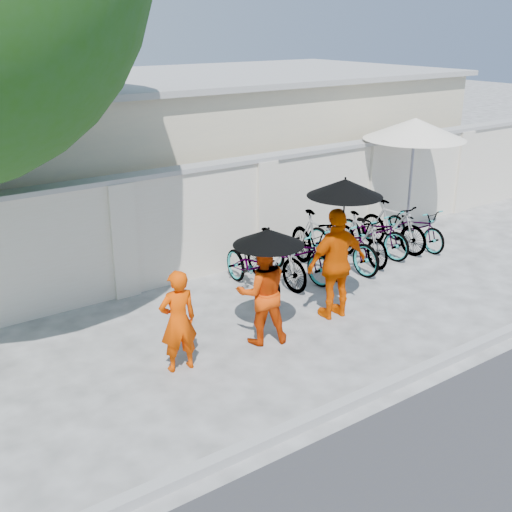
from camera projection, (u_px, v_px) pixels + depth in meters
ground at (281, 348)px, 9.37m from camera, size 80.00×80.00×0.00m
kerb at (363, 396)px, 8.05m from camera, size 40.00×0.16×0.12m
compound_wall at (219, 219)px, 12.01m from camera, size 20.00×0.30×2.00m
building_behind at (168, 150)px, 15.25m from camera, size 14.00×6.00×3.20m
monk_left at (178, 321)px, 8.56m from camera, size 0.56×0.41×1.45m
monk_center at (262, 292)px, 9.30m from camera, size 0.94×0.84×1.59m
parasol_center at (269, 237)px, 8.97m from camera, size 1.01×1.01×0.87m
monk_right at (337, 264)px, 10.08m from camera, size 1.10×0.56×1.80m
parasol_right at (345, 188)px, 9.60m from camera, size 1.15×1.15×1.26m
patio_umbrella at (415, 130)px, 13.49m from camera, size 2.79×2.79×2.59m
bike_0 at (253, 267)px, 11.18m from camera, size 0.74×1.80×0.93m
bike_1 at (276, 258)px, 11.47m from camera, size 0.56×1.68×1.00m
bike_2 at (296, 253)px, 11.79m from camera, size 0.88×1.90×0.96m
bike_3 at (318, 243)px, 12.04m from camera, size 0.76×1.94×1.14m
bike_4 at (342, 243)px, 12.26m from camera, size 0.74×1.94×1.01m
bike_5 at (362, 238)px, 12.56m from camera, size 0.64×1.65×0.97m
bike_6 at (373, 232)px, 13.00m from camera, size 0.84×1.87×0.95m
bike_7 at (393, 226)px, 13.23m from camera, size 0.62×1.72×1.02m
bike_8 at (415, 227)px, 13.43m from camera, size 0.64×1.66×0.86m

